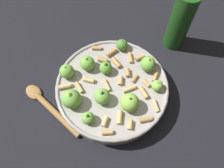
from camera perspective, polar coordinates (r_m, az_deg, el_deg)
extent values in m
plane|color=black|center=(0.62, 0.00, -2.65)|extent=(2.40, 2.40, 0.00)
cylinder|color=#9E9993|center=(0.60, 0.00, -1.59)|extent=(0.28, 0.28, 0.05)
torus|color=#9E9993|center=(0.58, 0.00, -0.46)|extent=(0.29, 0.29, 0.01)
sphere|color=#8CC64C|center=(0.53, 4.54, -4.71)|extent=(0.05, 0.05, 0.05)
cone|color=#4C8933|center=(0.51, 4.71, -3.77)|extent=(0.02, 0.02, 0.02)
sphere|color=#75B247|center=(0.54, -2.35, -3.29)|extent=(0.04, 0.04, 0.04)
cone|color=#4C8933|center=(0.52, -2.44, -2.37)|extent=(0.02, 0.02, 0.02)
sphere|color=#75B247|center=(0.59, -6.29, 5.28)|extent=(0.04, 0.04, 0.04)
cone|color=#609E38|center=(0.58, -6.47, 6.26)|extent=(0.02, 0.02, 0.01)
sphere|color=#75B247|center=(0.54, -10.32, -3.74)|extent=(0.05, 0.05, 0.05)
cone|color=#8CC64C|center=(0.52, -10.71, -2.73)|extent=(0.03, 0.03, 0.02)
sphere|color=#75B247|center=(0.59, -11.44, 3.18)|extent=(0.04, 0.04, 0.04)
cone|color=#4C8933|center=(0.57, -11.75, 4.05)|extent=(0.02, 0.02, 0.01)
sphere|color=#75B247|center=(0.59, 9.15, 5.05)|extent=(0.04, 0.04, 0.04)
cone|color=#8CC64C|center=(0.58, 9.43, 6.10)|extent=(0.02, 0.02, 0.01)
sphere|color=#609E38|center=(0.58, -1.59, 4.10)|extent=(0.03, 0.03, 0.03)
cone|color=#4C8933|center=(0.57, -1.63, 5.04)|extent=(0.01, 0.01, 0.02)
sphere|color=#8CC64C|center=(0.57, 11.45, -0.43)|extent=(0.03, 0.03, 0.03)
cone|color=#4C8933|center=(0.56, 11.69, 0.19)|extent=(0.01, 0.01, 0.01)
sphere|color=#4C8933|center=(0.63, 2.55, 9.92)|extent=(0.03, 0.03, 0.03)
cone|color=#609E38|center=(0.62, 2.60, 10.76)|extent=(0.01, 0.01, 0.01)
sphere|color=#75B247|center=(0.53, -6.09, -8.62)|extent=(0.03, 0.03, 0.03)
cone|color=#4C8933|center=(0.51, -6.26, -8.03)|extent=(0.01, 0.01, 0.01)
cylinder|color=tan|center=(0.60, 1.10, 5.45)|extent=(0.02, 0.03, 0.01)
cylinder|color=tan|center=(0.54, 1.95, -8.52)|extent=(0.03, 0.02, 0.01)
cylinder|color=tan|center=(0.59, 4.01, 2.90)|extent=(0.03, 0.02, 0.01)
cylinder|color=tan|center=(0.58, -5.93, 1.03)|extent=(0.02, 0.03, 0.01)
cylinder|color=tan|center=(0.62, -0.14, 8.02)|extent=(0.03, 0.02, 0.01)
cylinder|color=tan|center=(0.57, -1.28, -0.29)|extent=(0.03, 0.03, 0.01)
cylinder|color=tan|center=(0.53, 4.70, -10.29)|extent=(0.03, 0.02, 0.01)
cylinder|color=tan|center=(0.56, 11.10, -5.47)|extent=(0.03, 0.03, 0.01)
cylinder|color=tan|center=(0.54, 8.58, -8.90)|extent=(0.03, 0.03, 0.01)
cylinder|color=tan|center=(0.57, 4.44, -1.26)|extent=(0.03, 0.03, 0.01)
cylinder|color=tan|center=(0.58, 5.80, 1.39)|extent=(0.02, 0.01, 0.01)
cylinder|color=tan|center=(0.63, -3.96, 9.14)|extent=(0.02, 0.03, 0.01)
cylinder|color=tan|center=(0.53, -1.22, -12.21)|extent=(0.02, 0.03, 0.01)
cylinder|color=tan|center=(0.58, 2.21, 0.87)|extent=(0.03, 0.02, 0.01)
cylinder|color=tan|center=(0.62, 7.05, 6.73)|extent=(0.03, 0.02, 0.01)
cylinder|color=tan|center=(0.58, -11.90, -0.57)|extent=(0.03, 0.03, 0.01)
cylinder|color=tan|center=(0.57, 8.06, -2.17)|extent=(0.03, 0.03, 0.01)
cylinder|color=tan|center=(0.53, -1.81, -9.56)|extent=(0.03, 0.02, 0.01)
cylinder|color=tan|center=(0.59, 11.00, 1.83)|extent=(0.03, 0.01, 0.01)
cylinder|color=tan|center=(0.58, 8.67, 0.23)|extent=(0.02, 0.02, 0.01)
cylinder|color=tan|center=(0.62, 4.54, 6.76)|extent=(0.03, 0.03, 0.01)
cylinder|color=tan|center=(0.61, -2.42, 6.17)|extent=(0.02, 0.03, 0.01)
cylinder|color=tan|center=(0.57, -8.33, -0.86)|extent=(0.02, 0.03, 0.01)
cylinder|color=#1E4C19|center=(0.67, 16.96, 15.01)|extent=(0.06, 0.06, 0.19)
cylinder|color=#9E703D|center=(0.61, -13.79, -7.55)|extent=(0.05, 0.17, 0.02)
ellipsoid|color=#9E703D|center=(0.66, -19.32, -1.95)|extent=(0.05, 0.06, 0.01)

